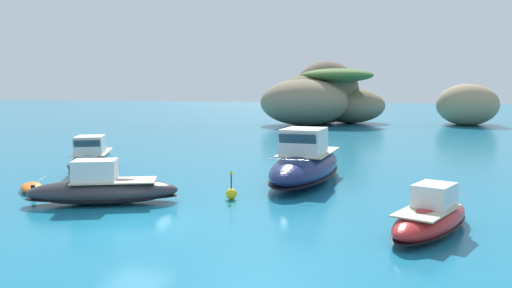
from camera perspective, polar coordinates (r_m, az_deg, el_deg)
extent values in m
plane|color=#197093|center=(21.27, -13.43, -8.79)|extent=(400.00, 400.00, 0.00)
ellipsoid|color=#756651|center=(83.09, 7.93, 5.80)|extent=(14.31, 14.55, 10.08)
ellipsoid|color=#756651|center=(79.17, 5.46, 4.92)|extent=(13.91, 13.82, 7.59)
ellipsoid|color=#84755B|center=(77.71, 5.42, 4.71)|extent=(15.42, 15.15, 7.08)
ellipsoid|color=#84755B|center=(84.39, 10.54, 4.27)|extent=(15.75, 15.70, 5.69)
ellipsoid|color=#9E8966|center=(81.61, 6.74, 4.89)|extent=(13.62, 14.95, 7.47)
ellipsoid|color=#517538|center=(80.25, 9.13, 7.63)|extent=(11.15, 10.14, 2.12)
ellipsoid|color=#9E8966|center=(83.44, 22.68, 4.10)|extent=(11.60, 11.01, 6.33)
ellipsoid|color=#84755B|center=(87.52, 22.63, 3.54)|extent=(9.04, 7.83, 4.41)
ellipsoid|color=#9E8966|center=(86.71, 22.92, 3.73)|extent=(7.38, 7.27, 5.06)
ellipsoid|color=#9E8966|center=(86.69, 23.42, 3.88)|extent=(6.64, 6.11, 5.58)
ellipsoid|color=red|center=(20.48, 19.07, -8.04)|extent=(3.71, 6.37, 1.04)
ellipsoid|color=black|center=(20.54, 19.05, -8.67)|extent=(3.78, 6.50, 0.12)
cube|color=#C6B793|center=(19.95, 18.69, -7.09)|extent=(2.56, 3.68, 0.06)
cube|color=silver|center=(20.57, 19.43, -5.42)|extent=(1.77, 2.03, 0.85)
cube|color=#2D4756|center=(21.37, 20.19, -4.79)|extent=(1.19, 0.58, 0.46)
cylinder|color=silver|center=(22.57, 21.08, -5.20)|extent=(1.23, 0.45, 0.04)
ellipsoid|color=#19727A|center=(34.94, -18.01, -1.95)|extent=(6.00, 8.33, 1.38)
ellipsoid|color=black|center=(34.98, -17.99, -2.45)|extent=(6.12, 8.49, 0.17)
cube|color=#C6B793|center=(35.47, -17.89, -0.87)|extent=(3.95, 4.93, 0.06)
cube|color=silver|center=(34.40, -18.18, -0.08)|extent=(2.58, 2.82, 1.14)
cube|color=#2D4756|center=(33.25, -18.49, -0.10)|extent=(1.52, 0.98, 0.61)
cylinder|color=silver|center=(31.74, -18.92, -1.37)|extent=(1.52, 0.84, 0.04)
ellipsoid|color=#2D2D33|center=(25.26, -16.81, -5.13)|extent=(7.24, 5.01, 1.20)
ellipsoid|color=black|center=(25.31, -16.79, -5.73)|extent=(7.38, 5.11, 0.14)
cube|color=#C6B793|center=(25.08, -15.65, -3.99)|extent=(4.26, 3.32, 0.06)
cube|color=silver|center=(25.14, -17.67, -2.83)|extent=(2.42, 2.20, 0.98)
cube|color=#2D4756|center=(25.33, -19.91, -2.61)|extent=(0.82, 1.33, 0.53)
cylinder|color=silver|center=(25.73, -22.90, -3.59)|extent=(0.69, 1.34, 0.04)
ellipsoid|color=navy|center=(30.08, 5.63, -2.52)|extent=(3.20, 10.66, 1.81)
ellipsoid|color=black|center=(30.15, 5.62, -3.29)|extent=(3.27, 10.88, 0.22)
cube|color=#C6B793|center=(30.75, 5.98, -0.89)|extent=(2.72, 5.87, 0.06)
cube|color=silver|center=(29.37, 5.42, 0.31)|extent=(2.24, 2.99, 1.49)
cube|color=#2D4756|center=(27.90, 4.69, 0.32)|extent=(2.08, 0.33, 0.79)
cylinder|color=silver|center=(25.96, 3.53, -1.76)|extent=(2.24, 0.04, 0.04)
ellipsoid|color=orange|center=(29.70, -23.94, -4.48)|extent=(2.63, 2.61, 0.44)
cube|color=#9E998E|center=(29.69, -23.94, -4.37)|extent=(1.72, 1.71, 0.06)
cube|color=black|center=(28.29, -23.82, -4.61)|extent=(0.28, 0.28, 0.36)
sphere|color=yellow|center=(25.16, -2.80, -5.65)|extent=(0.56, 0.56, 0.56)
cylinder|color=black|center=(25.07, -2.81, -4.53)|extent=(0.06, 0.06, 1.00)
cone|color=yellow|center=(24.96, -2.81, -3.18)|extent=(0.20, 0.20, 0.20)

